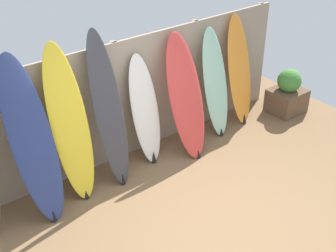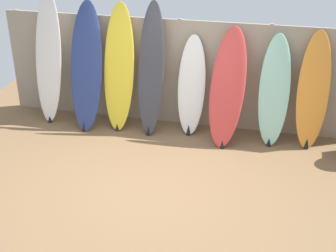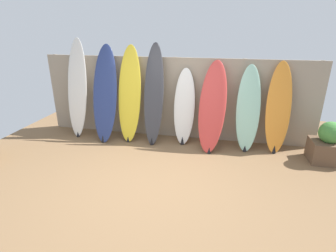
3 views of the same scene
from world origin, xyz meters
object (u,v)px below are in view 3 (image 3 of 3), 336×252
object	(u,v)px
surfboard_yellow_2	(130,95)
planter_box	(328,145)
surfboard_seafoam_6	(248,109)
surfboard_red_5	(212,107)
surfboard_white_4	(184,108)
surfboard_navy_1	(105,94)
surfboard_orange_7	(278,109)
surfboard_white_0	(77,89)
surfboard_charcoal_3	(154,96)

from	to	relation	value
surfboard_yellow_2	planter_box	bearing A→B (deg)	-4.36
surfboard_yellow_2	surfboard_seafoam_6	bearing A→B (deg)	-0.06
surfboard_yellow_2	surfboard_red_5	size ratio (longest dim) A/B	1.15
surfboard_white_4	planter_box	xyz separation A→B (m)	(2.77, -0.36, -0.45)
surfboard_navy_1	surfboard_white_4	xyz separation A→B (m)	(1.74, 0.14, -0.24)
surfboard_navy_1	surfboard_seafoam_6	bearing A→B (deg)	1.56
surfboard_seafoam_6	surfboard_orange_7	size ratio (longest dim) A/B	0.96
surfboard_white_0	surfboard_navy_1	distance (m)	0.72
surfboard_white_0	surfboard_navy_1	world-z (taller)	surfboard_white_0
surfboard_yellow_2	surfboard_orange_7	world-z (taller)	surfboard_yellow_2
surfboard_white_4	surfboard_white_0	bearing A→B (deg)	-178.70
surfboard_white_0	surfboard_red_5	xyz separation A→B (m)	(3.04, -0.13, -0.20)
surfboard_yellow_2	surfboard_seafoam_6	xyz separation A→B (m)	(2.51, -0.00, -0.17)
surfboard_charcoal_3	surfboard_seafoam_6	distance (m)	1.96
surfboard_yellow_2	planter_box	distance (m)	4.04
surfboard_navy_1	surfboard_charcoal_3	world-z (taller)	surfboard_charcoal_3
surfboard_navy_1	surfboard_charcoal_3	xyz separation A→B (m)	(1.09, 0.05, 0.01)
surfboard_white_4	planter_box	distance (m)	2.83
surfboard_charcoal_3	surfboard_white_0	bearing A→B (deg)	178.79
surfboard_yellow_2	surfboard_white_4	distance (m)	1.22
planter_box	surfboard_orange_7	bearing A→B (deg)	158.66
surfboard_red_5	surfboard_orange_7	world-z (taller)	same
surfboard_seafoam_6	surfboard_red_5	bearing A→B (deg)	-170.13
planter_box	surfboard_red_5	bearing A→B (deg)	175.34
surfboard_white_4	surfboard_orange_7	world-z (taller)	surfboard_orange_7
surfboard_orange_7	planter_box	bearing A→B (deg)	-21.34
planter_box	surfboard_yellow_2	bearing A→B (deg)	175.64
surfboard_white_4	planter_box	world-z (taller)	surfboard_white_4
surfboard_navy_1	surfboard_red_5	size ratio (longest dim) A/B	1.15
surfboard_red_5	surfboard_seafoam_6	world-z (taller)	surfboard_red_5
surfboard_white_4	surfboard_red_5	distance (m)	0.64
surfboard_orange_7	surfboard_seafoam_6	bearing A→B (deg)	-175.42
surfboard_white_0	surfboard_charcoal_3	xyz separation A→B (m)	(1.80, -0.04, -0.05)
surfboard_navy_1	surfboard_red_5	xyz separation A→B (m)	(2.33, -0.04, -0.13)
surfboard_seafoam_6	surfboard_orange_7	distance (m)	0.58
surfboard_charcoal_3	surfboard_white_4	bearing A→B (deg)	8.26
surfboard_white_4	surfboard_seafoam_6	size ratio (longest dim) A/B	0.93
surfboard_charcoal_3	surfboard_white_4	distance (m)	0.70
surfboard_yellow_2	planter_box	xyz separation A→B (m)	(3.97, -0.30, -0.68)
surfboard_white_0	surfboard_orange_7	world-z (taller)	surfboard_white_0
surfboard_charcoal_3	surfboard_orange_7	xyz separation A→B (m)	(2.53, 0.08, -0.16)
surfboard_seafoam_6	surfboard_orange_7	bearing A→B (deg)	4.58
surfboard_orange_7	surfboard_navy_1	bearing A→B (deg)	-177.96
surfboard_white_0	surfboard_charcoal_3	world-z (taller)	surfboard_white_0
surfboard_red_5	surfboard_seafoam_6	distance (m)	0.72
surfboard_seafoam_6	surfboard_navy_1	bearing A→B (deg)	-178.44
surfboard_yellow_2	surfboard_charcoal_3	size ratio (longest dim) A/B	0.98
surfboard_white_0	surfboard_yellow_2	world-z (taller)	surfboard_white_0
surfboard_seafoam_6	planter_box	distance (m)	1.58
surfboard_charcoal_3	surfboard_red_5	bearing A→B (deg)	-4.11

